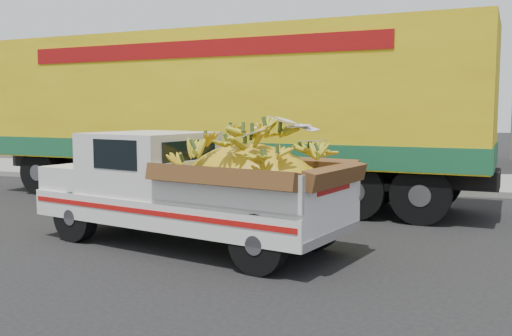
% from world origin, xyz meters
% --- Properties ---
extents(ground, '(100.00, 100.00, 0.00)m').
position_xyz_m(ground, '(0.00, 0.00, 0.00)').
color(ground, black).
rests_on(ground, ground).
extents(curb, '(60.00, 0.25, 0.15)m').
position_xyz_m(curb, '(0.00, 7.18, 0.07)').
color(curb, gray).
rests_on(curb, ground).
extents(sidewalk, '(60.00, 4.00, 0.14)m').
position_xyz_m(sidewalk, '(0.00, 9.28, 0.07)').
color(sidewalk, gray).
rests_on(sidewalk, ground).
extents(building_left, '(18.00, 6.00, 5.00)m').
position_xyz_m(building_left, '(-8.00, 15.18, 2.50)').
color(building_left, gray).
rests_on(building_left, ground).
extents(pickup_truck, '(5.23, 2.97, 1.73)m').
position_xyz_m(pickup_truck, '(0.93, 0.34, 0.93)').
color(pickup_truck, black).
rests_on(pickup_truck, ground).
extents(semi_trailer, '(12.04, 3.78, 3.80)m').
position_xyz_m(semi_trailer, '(-0.62, 4.73, 2.12)').
color(semi_trailer, black).
rests_on(semi_trailer, ground).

